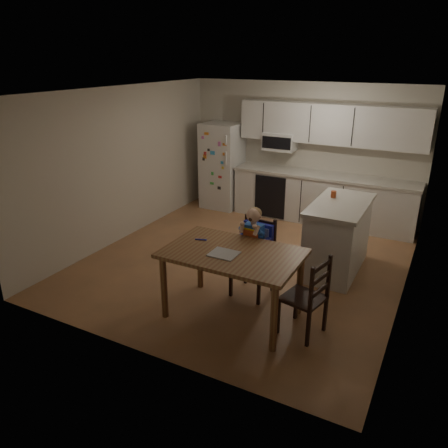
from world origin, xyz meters
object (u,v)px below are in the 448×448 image
dining_table (233,260)px  kitchen_island (338,237)px  refrigerator (222,166)px  chair_side (311,293)px  chair_booster (255,242)px  red_cup (333,194)px

dining_table → kitchen_island: bearing=66.1°
refrigerator → dining_table: 4.10m
dining_table → chair_side: chair_side is taller
kitchen_island → chair_booster: 1.41m
kitchen_island → chair_side: size_ratio=1.46×
red_cup → dining_table: bearing=-107.4°
red_cup → refrigerator: bearing=149.4°
refrigerator → kitchen_island: size_ratio=1.23×
red_cup → chair_booster: (-0.62, -1.36, -0.35)m
kitchen_island → chair_booster: size_ratio=1.16×
refrigerator → kitchen_island: bearing=-32.3°
refrigerator → chair_booster: (2.04, -2.94, -0.13)m
refrigerator → chair_side: (2.98, -3.53, -0.31)m
red_cup → chair_booster: size_ratio=0.08×
kitchen_island → red_cup: red_cup is taller
kitchen_island → chair_side: 1.76m
red_cup → dining_table: 2.11m
refrigerator → chair_side: refrigerator is taller
kitchen_island → red_cup: size_ratio=14.42×
chair_booster → kitchen_island: bearing=59.3°
kitchen_island → red_cup: 0.61m
red_cup → chair_booster: bearing=-114.5°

